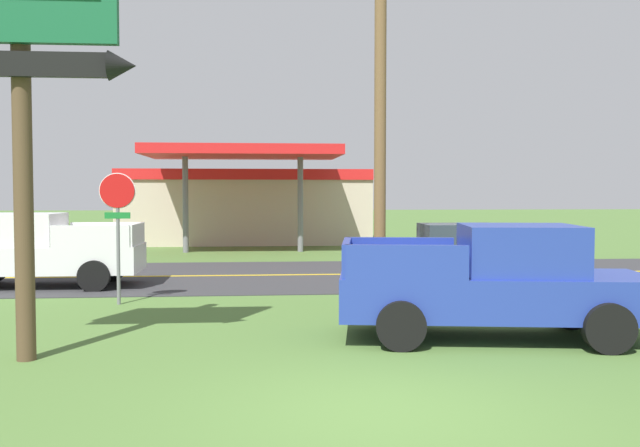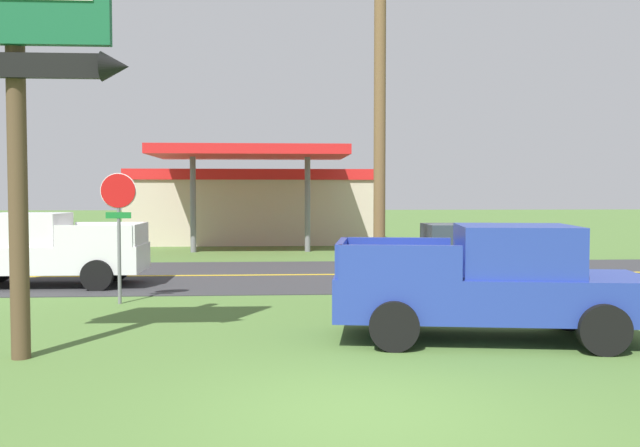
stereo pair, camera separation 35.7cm
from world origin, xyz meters
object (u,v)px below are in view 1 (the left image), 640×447
(gas_station, at_px, (246,204))
(pickup_white_on_road, at_px, (38,251))
(utility_pole, at_px, (380,94))
(car_silver_mid_lane, at_px, (456,253))
(stop_sign, at_px, (118,214))
(motel_sign, at_px, (22,38))
(pickup_blue_parked_on_lawn, at_px, (496,283))

(gas_station, xyz_separation_m, pickup_white_on_road, (-5.14, -16.01, -0.98))
(utility_pole, relative_size, pickup_white_on_road, 1.69)
(car_silver_mid_lane, bearing_deg, stop_sign, -160.44)
(stop_sign, distance_m, utility_pole, 6.42)
(stop_sign, height_order, car_silver_mid_lane, stop_sign)
(motel_sign, bearing_deg, utility_pole, 37.36)
(motel_sign, xyz_separation_m, pickup_blue_parked_on_lawn, (7.46, 0.98, -3.80))
(utility_pole, relative_size, car_silver_mid_lane, 2.09)
(stop_sign, relative_size, utility_pole, 0.34)
(utility_pole, bearing_deg, pickup_blue_parked_on_lawn, -69.09)
(gas_station, bearing_deg, utility_pole, -80.28)
(stop_sign, relative_size, pickup_white_on_road, 0.57)
(pickup_blue_parked_on_lawn, bearing_deg, car_silver_mid_lane, 79.25)
(stop_sign, bearing_deg, car_silver_mid_lane, 19.56)
(stop_sign, bearing_deg, pickup_blue_parked_on_lawn, -30.54)
(gas_station, bearing_deg, car_silver_mid_lane, -69.00)
(gas_station, height_order, pickup_white_on_road, gas_station)
(motel_sign, relative_size, gas_station, 0.57)
(pickup_white_on_road, height_order, car_silver_mid_lane, pickup_white_on_road)
(stop_sign, bearing_deg, utility_pole, -5.93)
(pickup_white_on_road, bearing_deg, pickup_blue_parked_on_lawn, -36.40)
(motel_sign, distance_m, utility_pole, 7.63)
(pickup_blue_parked_on_lawn, bearing_deg, utility_pole, 110.91)
(motel_sign, xyz_separation_m, gas_station, (2.70, 24.30, -2.81))
(stop_sign, height_order, gas_station, gas_station)
(pickup_blue_parked_on_lawn, height_order, car_silver_mid_lane, pickup_blue_parked_on_lawn)
(pickup_blue_parked_on_lawn, height_order, pickup_white_on_road, same)
(gas_station, bearing_deg, stop_sign, -97.30)
(pickup_white_on_road, bearing_deg, gas_station, 72.19)
(motel_sign, relative_size, pickup_white_on_road, 1.31)
(pickup_blue_parked_on_lawn, bearing_deg, gas_station, 101.54)
(motel_sign, height_order, stop_sign, motel_sign)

